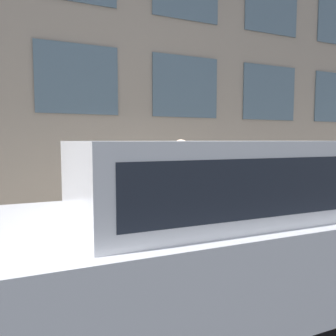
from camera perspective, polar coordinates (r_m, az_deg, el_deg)
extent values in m
plane|color=#2D2D30|center=(5.03, 5.04, -16.02)|extent=(80.00, 80.00, 0.00)
cube|color=#A8A093|center=(6.25, -1.40, -11.10)|extent=(2.89, 60.00, 0.15)
cube|color=gray|center=(7.75, -6.14, 19.05)|extent=(0.30, 40.00, 7.40)
cube|color=#4C6070|center=(11.04, 27.24, 10.83)|extent=(0.03, 1.67, 1.42)
cube|color=#4C6070|center=(9.28, 17.26, 12.39)|extent=(0.03, 1.67, 1.42)
cube|color=#4C6070|center=(7.92, 3.12, 13.94)|extent=(0.03, 1.67, 1.42)
cube|color=#4C6070|center=(7.18, -15.46, 14.72)|extent=(0.03, 1.67, 1.42)
cube|color=#4C6070|center=(9.84, 17.62, 25.38)|extent=(0.03, 1.67, 1.42)
cylinder|color=#2D7260|center=(5.28, -2.38, -13.06)|extent=(0.33, 0.33, 0.04)
cylinder|color=#2D7260|center=(5.21, -2.39, -10.37)|extent=(0.24, 0.24, 0.55)
sphere|color=#2C5D50|center=(5.14, -2.40, -7.40)|extent=(0.25, 0.25, 0.25)
cylinder|color=black|center=(5.13, -2.41, -6.56)|extent=(0.08, 0.08, 0.10)
cylinder|color=#2D7260|center=(5.25, -0.63, -9.49)|extent=(0.09, 0.10, 0.09)
cylinder|color=#2D7260|center=(5.14, -4.20, -9.84)|extent=(0.09, 0.10, 0.09)
cylinder|color=#232328|center=(5.40, 2.65, -8.49)|extent=(0.12, 0.12, 0.80)
cylinder|color=#232328|center=(5.55, 1.89, -8.14)|extent=(0.12, 0.12, 0.80)
cube|color=white|center=(5.36, 2.29, -1.04)|extent=(0.22, 0.15, 0.60)
cylinder|color=white|center=(5.22, 3.02, -1.04)|extent=(0.09, 0.09, 0.57)
cylinder|color=white|center=(5.50, 1.59, -0.74)|extent=(0.09, 0.09, 0.57)
sphere|color=beige|center=(5.33, 2.30, 3.57)|extent=(0.27, 0.27, 0.27)
cylinder|color=black|center=(3.84, -19.63, -17.25)|extent=(0.24, 0.73, 0.73)
cylinder|color=black|center=(5.12, 19.79, -11.63)|extent=(0.24, 0.73, 0.73)
cube|color=silver|center=(3.38, 10.21, -13.13)|extent=(2.01, 5.15, 0.77)
cube|color=silver|center=(3.31, 12.24, -1.00)|extent=(1.77, 3.19, 0.65)
cube|color=#1E232D|center=(3.31, 12.24, -1.00)|extent=(1.78, 2.94, 0.41)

